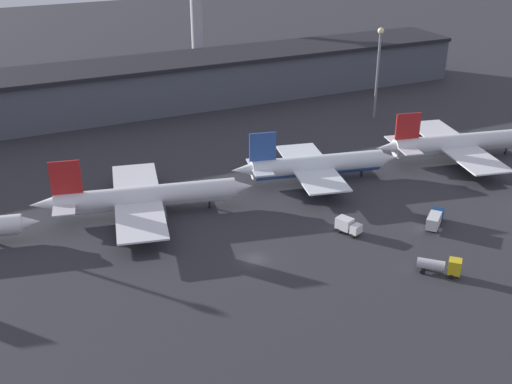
% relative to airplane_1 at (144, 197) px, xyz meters
% --- Properties ---
extents(ground, '(600.00, 600.00, 0.00)m').
position_rel_airplane_1_xyz_m(ground, '(13.02, -25.47, -3.79)').
color(ground, '#2D2D33').
extents(terminal_building, '(219.67, 21.50, 14.32)m').
position_rel_airplane_1_xyz_m(terminal_building, '(13.02, 66.49, 3.43)').
color(terminal_building, '#4C515B').
rests_on(terminal_building, ground).
extents(airplane_1, '(44.61, 36.90, 13.08)m').
position_rel_airplane_1_xyz_m(airplane_1, '(0.00, 0.00, 0.00)').
color(airplane_1, silver).
rests_on(airplane_1, ground).
extents(airplane_2, '(38.96, 29.31, 12.63)m').
position_rel_airplane_1_xyz_m(airplane_2, '(39.72, -0.02, 0.00)').
color(airplane_2, white).
rests_on(airplane_2, ground).
extents(airplane_3, '(44.09, 36.91, 12.71)m').
position_rel_airplane_1_xyz_m(airplane_3, '(78.47, -2.84, 0.10)').
color(airplane_3, silver).
rests_on(airplane_3, ground).
extents(service_vehicle_1, '(6.69, 6.45, 3.33)m').
position_rel_airplane_1_xyz_m(service_vehicle_1, '(40.16, -43.10, -2.06)').
color(service_vehicle_1, gold).
rests_on(service_vehicle_1, ground).
extents(service_vehicle_3, '(7.23, 6.64, 3.02)m').
position_rel_airplane_1_xyz_m(service_vehicle_3, '(50.30, -28.84, -2.06)').
color(service_vehicle_3, '#195199').
rests_on(service_vehicle_3, ground).
extents(service_vehicle_4, '(4.06, 5.43, 2.97)m').
position_rel_airplane_1_xyz_m(service_vehicle_4, '(33.39, -23.95, -2.12)').
color(service_vehicle_4, white).
rests_on(service_vehicle_4, ground).
extents(lamp_post_1, '(1.80, 1.80, 25.87)m').
position_rel_airplane_1_xyz_m(lamp_post_1, '(76.78, 31.66, 12.59)').
color(lamp_post_1, slate).
rests_on(lamp_post_1, ground).
extents(control_tower, '(9.00, 9.00, 37.98)m').
position_rel_airplane_1_xyz_m(control_tower, '(51.12, 110.38, 18.45)').
color(control_tower, '#99999E').
rests_on(control_tower, ground).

